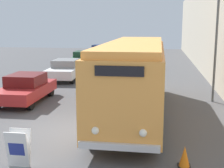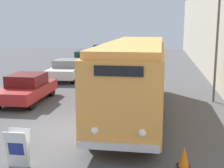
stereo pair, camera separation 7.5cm
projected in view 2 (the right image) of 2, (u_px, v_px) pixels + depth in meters
name	position (u px, v px, depth m)	size (l,w,h in m)	color
ground_plane	(63.00, 131.00, 11.69)	(80.00, 80.00, 0.00)	#4C4C4F
building_wall_right	(218.00, 28.00, 19.61)	(0.30, 60.00, 7.33)	#B2A893
vintage_bus	(135.00, 74.00, 13.55)	(2.41, 10.65, 3.19)	black
sign_board	(18.00, 149.00, 8.66)	(0.64, 0.40, 1.07)	gray
streetlamp	(219.00, 12.00, 15.17)	(0.36, 0.36, 7.06)	#595E60
parked_car_near	(27.00, 88.00, 15.93)	(1.93, 4.26, 1.43)	black
parked_car_mid	(67.00, 69.00, 22.44)	(2.17, 4.65, 1.43)	black
parked_car_far	(85.00, 59.00, 29.19)	(2.05, 4.41, 1.44)	black
parked_car_distant	(102.00, 52.00, 35.94)	(1.99, 4.10, 1.58)	black
traffic_cone	(184.00, 157.00, 8.66)	(0.36, 0.36, 0.61)	black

